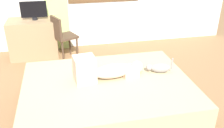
{
  "coord_description": "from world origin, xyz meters",
  "views": [
    {
      "loc": [
        -0.53,
        -2.75,
        2.12
      ],
      "look_at": [
        0.09,
        0.19,
        0.63
      ],
      "focal_mm": 40.73,
      "sensor_mm": 36.0,
      "label": 1
    }
  ],
  "objects_px": {
    "tv_monitor": "(34,10)",
    "chair_by_desk": "(62,35)",
    "cup": "(52,18)",
    "bed": "(108,98)",
    "cat": "(159,68)",
    "desk": "(34,38)",
    "person_lying": "(106,70)"
  },
  "relations": [
    {
      "from": "cup",
      "to": "chair_by_desk",
      "type": "bearing_deg",
      "value": -53.45
    },
    {
      "from": "bed",
      "to": "cat",
      "type": "xyz_separation_m",
      "value": [
        0.74,
        0.11,
        0.31
      ]
    },
    {
      "from": "cat",
      "to": "chair_by_desk",
      "type": "height_order",
      "value": "chair_by_desk"
    },
    {
      "from": "tv_monitor",
      "to": "chair_by_desk",
      "type": "distance_m",
      "value": 0.7
    },
    {
      "from": "cup",
      "to": "chair_by_desk",
      "type": "distance_m",
      "value": 0.38
    },
    {
      "from": "person_lying",
      "to": "cup",
      "type": "height_order",
      "value": "cup"
    },
    {
      "from": "desk",
      "to": "chair_by_desk",
      "type": "height_order",
      "value": "chair_by_desk"
    },
    {
      "from": "person_lying",
      "to": "desk",
      "type": "relative_size",
      "value": 1.05
    },
    {
      "from": "person_lying",
      "to": "bed",
      "type": "bearing_deg",
      "value": -92.21
    },
    {
      "from": "cat",
      "to": "chair_by_desk",
      "type": "distance_m",
      "value": 2.14
    },
    {
      "from": "desk",
      "to": "cup",
      "type": "relative_size",
      "value": 10.32
    },
    {
      "from": "desk",
      "to": "bed",
      "type": "bearing_deg",
      "value": -63.89
    },
    {
      "from": "cat",
      "to": "desk",
      "type": "xyz_separation_m",
      "value": [
        -1.79,
        2.04,
        -0.18
      ]
    },
    {
      "from": "chair_by_desk",
      "to": "cup",
      "type": "bearing_deg",
      "value": 126.55
    },
    {
      "from": "person_lying",
      "to": "cat",
      "type": "relative_size",
      "value": 2.68
    },
    {
      "from": "chair_by_desk",
      "to": "cat",
      "type": "bearing_deg",
      "value": -54.45
    },
    {
      "from": "cup",
      "to": "bed",
      "type": "bearing_deg",
      "value": -72.21
    },
    {
      "from": "tv_monitor",
      "to": "bed",
      "type": "bearing_deg",
      "value": -65.53
    },
    {
      "from": "person_lying",
      "to": "cat",
      "type": "bearing_deg",
      "value": -0.07
    },
    {
      "from": "bed",
      "to": "person_lying",
      "type": "xyz_separation_m",
      "value": [
        0.0,
        0.12,
        0.36
      ]
    },
    {
      "from": "person_lying",
      "to": "chair_by_desk",
      "type": "distance_m",
      "value": 1.81
    },
    {
      "from": "cat",
      "to": "tv_monitor",
      "type": "distance_m",
      "value": 2.69
    },
    {
      "from": "tv_monitor",
      "to": "cup",
      "type": "xyz_separation_m",
      "value": [
        0.32,
        -0.09,
        -0.14
      ]
    },
    {
      "from": "person_lying",
      "to": "desk",
      "type": "height_order",
      "value": "person_lying"
    },
    {
      "from": "cat",
      "to": "chair_by_desk",
      "type": "relative_size",
      "value": 0.41
    },
    {
      "from": "cat",
      "to": "desk",
      "type": "height_order",
      "value": "desk"
    },
    {
      "from": "person_lying",
      "to": "tv_monitor",
      "type": "relative_size",
      "value": 1.96
    },
    {
      "from": "cat",
      "to": "desk",
      "type": "relative_size",
      "value": 0.39
    },
    {
      "from": "person_lying",
      "to": "desk",
      "type": "distance_m",
      "value": 2.31
    },
    {
      "from": "cat",
      "to": "desk",
      "type": "distance_m",
      "value": 2.72
    },
    {
      "from": "desk",
      "to": "chair_by_desk",
      "type": "bearing_deg",
      "value": -28.76
    },
    {
      "from": "bed",
      "to": "desk",
      "type": "height_order",
      "value": "desk"
    }
  ]
}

